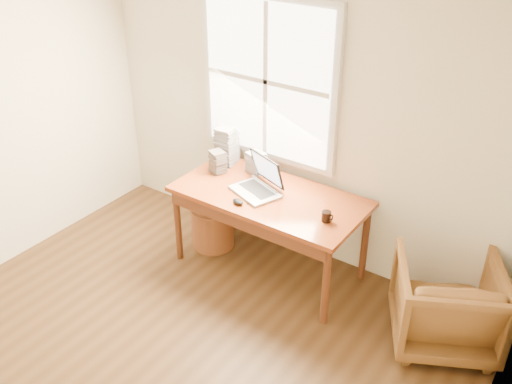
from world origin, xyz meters
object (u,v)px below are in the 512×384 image
at_px(wicker_stool, 213,227).
at_px(coffee_mug, 326,216).
at_px(laptop, 255,176).
at_px(desk, 269,196).
at_px(armchair, 446,303).
at_px(cd_stack_a, 230,147).

height_order(wicker_stool, coffee_mug, coffee_mug).
bearing_deg(wicker_stool, laptop, -5.83).
bearing_deg(laptop, coffee_mug, 17.04).
xyz_separation_m(desk, laptop, (-0.11, -0.05, 0.18)).
bearing_deg(wicker_stool, armchair, -0.00).
bearing_deg(armchair, desk, -27.09).
height_order(armchair, wicker_stool, armchair).
bearing_deg(wicker_stool, desk, -0.00).
height_order(wicker_stool, cd_stack_a, cd_stack_a).
relative_size(wicker_stool, cd_stack_a, 1.41).
height_order(coffee_mug, cd_stack_a, cd_stack_a).
relative_size(laptop, coffee_mug, 5.47).
xyz_separation_m(desk, wicker_stool, (-0.62, 0.00, -0.53)).
bearing_deg(coffee_mug, wicker_stool, 153.04).
relative_size(wicker_stool, coffee_mug, 4.74).
xyz_separation_m(armchair, wicker_stool, (-2.17, 0.00, -0.15)).
xyz_separation_m(desk, armchair, (1.55, -0.00, -0.39)).
relative_size(coffee_mug, cd_stack_a, 0.30).
bearing_deg(cd_stack_a, desk, -26.03).
height_order(armchair, laptop, laptop).
distance_m(desk, laptop, 0.22).
bearing_deg(coffee_mug, desk, 148.30).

